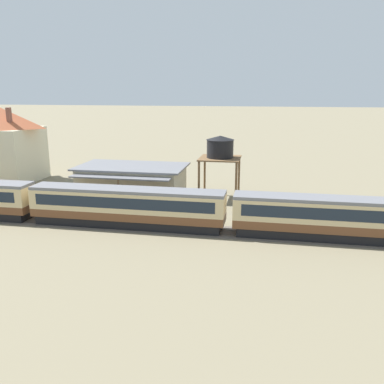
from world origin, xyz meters
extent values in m
cube|color=brown|center=(-5.49, -0.94, 1.30)|extent=(19.66, 2.84, 0.80)
cube|color=#D1B784|center=(-5.49, -0.94, 2.67)|extent=(19.66, 2.84, 1.93)
cube|color=#192330|center=(-5.49, -0.94, 2.76)|extent=(18.09, 2.88, 1.08)
cube|color=slate|center=(-5.49, -0.94, 3.78)|extent=(19.66, 2.67, 0.30)
cube|color=black|center=(-5.49, -0.94, 0.46)|extent=(18.87, 2.44, 0.88)
cylinder|color=black|center=(-11.98, -1.65, 0.45)|extent=(0.90, 0.18, 0.90)
cylinder|color=black|center=(-11.98, -0.22, 0.45)|extent=(0.90, 0.18, 0.90)
cube|color=brown|center=(-25.97, -0.94, 1.30)|extent=(19.66, 2.84, 0.80)
cube|color=#D1B784|center=(-25.97, -0.94, 2.67)|extent=(19.66, 2.84, 1.93)
cube|color=#192330|center=(-25.97, -0.94, 2.76)|extent=(18.09, 2.88, 1.08)
cube|color=slate|center=(-25.97, -0.94, 3.78)|extent=(19.66, 2.67, 0.30)
cube|color=black|center=(-25.97, -0.94, 0.46)|extent=(18.87, 2.44, 0.88)
cylinder|color=black|center=(-19.49, -1.65, 0.45)|extent=(0.90, 0.18, 0.90)
cylinder|color=black|center=(-19.49, -0.22, 0.45)|extent=(0.90, 0.18, 0.90)
cylinder|color=black|center=(-32.46, -1.65, 0.45)|extent=(0.90, 0.18, 0.90)
cylinder|color=black|center=(-32.46, -0.22, 0.45)|extent=(0.90, 0.18, 0.90)
cylinder|color=black|center=(-39.97, -0.22, 0.45)|extent=(0.90, 0.18, 0.90)
cube|color=#665B51|center=(-19.07, -0.94, 0.01)|extent=(148.12, 3.60, 0.01)
cube|color=#4C4238|center=(-19.07, -1.65, 0.02)|extent=(148.12, 0.12, 0.04)
cube|color=#4C4238|center=(-19.07, -0.22, 0.02)|extent=(148.12, 0.12, 0.04)
cube|color=#BCB293|center=(-28.68, 8.81, 2.07)|extent=(12.20, 6.92, 4.14)
cube|color=slate|center=(-28.68, 8.81, 4.24)|extent=(13.18, 7.47, 0.20)
cube|color=slate|center=(-28.68, 4.55, 3.74)|extent=(11.71, 1.60, 0.16)
cylinder|color=brown|center=(-28.68, 3.95, 1.83)|extent=(0.14, 0.14, 3.66)
cube|color=beige|center=(-51.07, 15.90, 3.96)|extent=(9.56, 8.63, 7.92)
pyramid|color=#B25633|center=(-51.07, 15.90, 9.44)|extent=(10.32, 9.32, 3.04)
cube|color=brown|center=(-48.39, 14.17, 9.59)|extent=(0.56, 0.56, 2.73)
cylinder|color=brown|center=(-15.95, 14.02, 2.51)|extent=(0.28, 0.28, 5.02)
cylinder|color=brown|center=(-20.47, 14.02, 2.51)|extent=(0.28, 0.28, 5.02)
cylinder|color=brown|center=(-15.95, 9.49, 2.51)|extent=(0.28, 0.28, 5.02)
cylinder|color=brown|center=(-20.47, 9.49, 2.51)|extent=(0.28, 0.28, 5.02)
cube|color=brown|center=(-18.21, 11.75, 5.10)|extent=(5.02, 5.02, 0.16)
cylinder|color=black|center=(-18.21, 11.75, 6.29)|extent=(3.30, 3.30, 2.22)
cone|color=black|center=(-18.21, 11.75, 7.65)|extent=(3.46, 3.46, 0.50)
camera|label=1|loc=(-12.39, -37.97, 13.41)|focal=38.00mm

